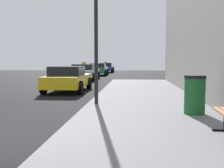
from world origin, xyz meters
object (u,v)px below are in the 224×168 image
Objects in this scene: car_blue at (106,68)px; car_yellow at (68,79)px; street_lamp at (96,16)px; car_silver at (85,72)px; trash_bin at (195,94)px; car_green at (98,69)px.

car_yellow is at bearing -89.13° from car_blue.
street_lamp is 13.87m from car_silver.
trash_bin is 15.89m from car_silver.
car_silver reaches higher than car_green.
street_lamp is 0.96× the size of car_blue.
street_lamp is at bearing 152.05° from trash_bin.
car_yellow is 0.89× the size of car_silver.
car_silver reaches higher than trash_bin.
car_green is at bearing 88.68° from car_silver.
trash_bin is 8.05m from car_yellow.
car_yellow is 8.52m from car_silver.
trash_bin is at bearing -27.95° from street_lamp.
car_green is at bearing 97.09° from street_lamp.
trash_bin is at bearing -76.36° from car_green.
street_lamp is 0.89× the size of car_silver.
car_yellow is (-4.89, 6.40, -0.02)m from trash_bin.
trash_bin is 30.13m from car_blue.
car_yellow is at bearing 113.05° from street_lamp.
car_blue is (-0.35, 23.28, 0.00)m from car_yellow.
car_green is 7.57m from car_blue.
car_silver is 1.08× the size of car_blue.
trash_bin is 3.91m from street_lamp.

